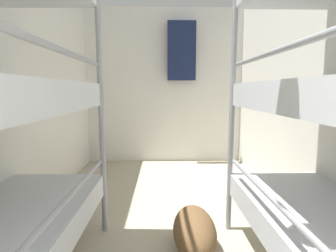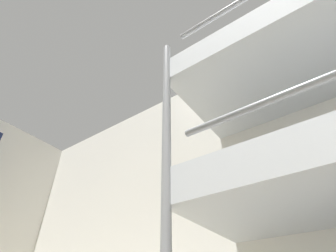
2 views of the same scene
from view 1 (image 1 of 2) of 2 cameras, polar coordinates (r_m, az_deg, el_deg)
wall_right at (r=2.45m, az=32.09°, el=8.06°), size 0.06×4.67×2.49m
wall_back at (r=4.36m, az=-0.77°, el=8.59°), size 2.65×0.06×2.49m
duffel_bag at (r=2.08m, az=5.77°, el=-21.89°), size 0.31×0.59×0.31m
hanging_coat at (r=4.26m, az=2.97°, el=15.97°), size 0.44×0.12×0.90m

